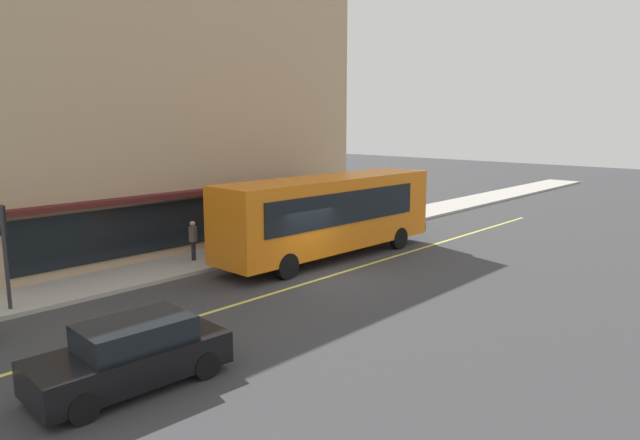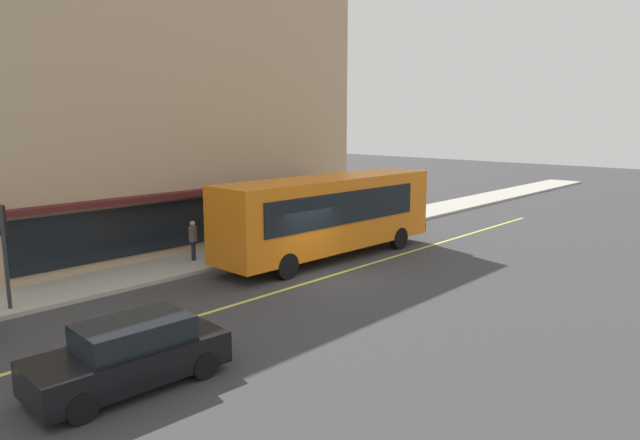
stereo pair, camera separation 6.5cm
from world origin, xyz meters
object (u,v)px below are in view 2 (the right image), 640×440
object	(u,v)px
bus	(330,212)
pedestrian_by_curb	(383,204)
pedestrian_mid_block	(193,237)
car_black	(130,355)
pedestrian_waiting	(373,200)
traffic_light	(1,232)

from	to	relation	value
bus	pedestrian_by_curb	xyz separation A→B (m)	(7.52, 2.70, -0.76)
pedestrian_by_curb	pedestrian_mid_block	xyz separation A→B (m)	(-12.10, 0.76, -0.09)
car_black	pedestrian_waiting	distance (m)	22.40
bus	traffic_light	xyz separation A→B (m)	(-12.04, 2.69, 0.55)
bus	pedestrian_mid_block	world-z (taller)	bus
traffic_light	pedestrian_mid_block	size ratio (longest dim) A/B	1.94
pedestrian_waiting	traffic_light	bearing A→B (deg)	-175.84
traffic_light	pedestrian_by_curb	xyz separation A→B (m)	(19.56, 0.01, -1.31)
bus	pedestrian_mid_block	distance (m)	5.80
bus	pedestrian_by_curb	size ratio (longest dim) A/B	6.28
car_black	pedestrian_waiting	world-z (taller)	pedestrian_waiting
pedestrian_by_curb	traffic_light	bearing A→B (deg)	-179.97
pedestrian_waiting	bus	bearing A→B (deg)	-153.83
bus	pedestrian_waiting	xyz separation A→B (m)	(8.52, 4.18, -0.77)
pedestrian_waiting	pedestrian_mid_block	world-z (taller)	pedestrian_waiting
pedestrian_by_curb	bus	bearing A→B (deg)	-160.26
car_black	pedestrian_mid_block	xyz separation A→B (m)	(7.44, 8.20, 0.39)
car_black	pedestrian_by_curb	xyz separation A→B (m)	(19.55, 7.43, 0.48)
car_black	pedestrian_mid_block	distance (m)	11.08
bus	pedestrian_by_curb	distance (m)	8.03
pedestrian_mid_block	car_black	bearing A→B (deg)	-132.25
bus	pedestrian_waiting	distance (m)	9.52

